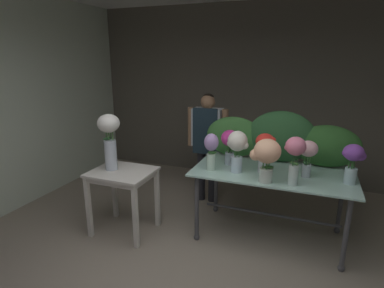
{
  "coord_description": "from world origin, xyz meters",
  "views": [
    {
      "loc": [
        0.87,
        -1.82,
        2.05
      ],
      "look_at": [
        -0.33,
        1.27,
        1.13
      ],
      "focal_mm": 29.2,
      "sensor_mm": 36.0,
      "label": 1
    }
  ],
  "objects_px": {
    "vase_rosy_freesia": "(295,154)",
    "vase_scarlet_ranunculus": "(265,149)",
    "vase_lilac_roses": "(211,149)",
    "display_table_glass": "(272,181)",
    "vase_magenta_carnations": "(230,143)",
    "side_table_white": "(123,180)",
    "vase_peach_hydrangea": "(266,155)",
    "vase_white_roses_tall": "(110,137)",
    "florist": "(207,137)",
    "vase_blush_dahlias": "(308,153)",
    "vase_ivory_snapdragons": "(237,147)",
    "vase_violet_lilies": "(353,160)"
  },
  "relations": [
    {
      "from": "vase_magenta_carnations",
      "to": "vase_white_roses_tall",
      "type": "bearing_deg",
      "value": -156.98
    },
    {
      "from": "florist",
      "to": "vase_blush_dahlias",
      "type": "relative_size",
      "value": 3.98
    },
    {
      "from": "vase_peach_hydrangea",
      "to": "vase_rosy_freesia",
      "type": "distance_m",
      "value": 0.27
    },
    {
      "from": "side_table_white",
      "to": "vase_rosy_freesia",
      "type": "distance_m",
      "value": 1.95
    },
    {
      "from": "florist",
      "to": "vase_lilac_roses",
      "type": "xyz_separation_m",
      "value": [
        0.34,
        -0.89,
        0.1
      ]
    },
    {
      "from": "florist",
      "to": "vase_white_roses_tall",
      "type": "bearing_deg",
      "value": -124.2
    },
    {
      "from": "display_table_glass",
      "to": "side_table_white",
      "type": "height_order",
      "value": "display_table_glass"
    },
    {
      "from": "vase_blush_dahlias",
      "to": "vase_ivory_snapdragons",
      "type": "distance_m",
      "value": 0.73
    },
    {
      "from": "vase_peach_hydrangea",
      "to": "vase_white_roses_tall",
      "type": "xyz_separation_m",
      "value": [
        -1.76,
        -0.14,
        0.06
      ]
    },
    {
      "from": "florist",
      "to": "vase_blush_dahlias",
      "type": "bearing_deg",
      "value": -28.36
    },
    {
      "from": "vase_scarlet_ranunculus",
      "to": "vase_blush_dahlias",
      "type": "bearing_deg",
      "value": 3.35
    },
    {
      "from": "display_table_glass",
      "to": "vase_rosy_freesia",
      "type": "distance_m",
      "value": 0.61
    },
    {
      "from": "vase_magenta_carnations",
      "to": "vase_peach_hydrangea",
      "type": "height_order",
      "value": "vase_peach_hydrangea"
    },
    {
      "from": "side_table_white",
      "to": "vase_magenta_carnations",
      "type": "xyz_separation_m",
      "value": [
        1.14,
        0.54,
        0.42
      ]
    },
    {
      "from": "vase_blush_dahlias",
      "to": "vase_rosy_freesia",
      "type": "relative_size",
      "value": 0.8
    },
    {
      "from": "vase_scarlet_ranunculus",
      "to": "florist",
      "type": "bearing_deg",
      "value": 140.33
    },
    {
      "from": "vase_peach_hydrangea",
      "to": "vase_violet_lilies",
      "type": "xyz_separation_m",
      "value": [
        0.8,
        0.27,
        -0.04
      ]
    },
    {
      "from": "display_table_glass",
      "to": "vase_peach_hydrangea",
      "type": "bearing_deg",
      "value": -95.15
    },
    {
      "from": "vase_magenta_carnations",
      "to": "vase_blush_dahlias",
      "type": "xyz_separation_m",
      "value": [
        0.86,
        -0.1,
        -0.0
      ]
    },
    {
      "from": "florist",
      "to": "vase_scarlet_ranunculus",
      "type": "height_order",
      "value": "florist"
    },
    {
      "from": "side_table_white",
      "to": "vase_peach_hydrangea",
      "type": "relative_size",
      "value": 1.73
    },
    {
      "from": "side_table_white",
      "to": "vase_violet_lilies",
      "type": "height_order",
      "value": "vase_violet_lilies"
    },
    {
      "from": "display_table_glass",
      "to": "vase_scarlet_ranunculus",
      "type": "xyz_separation_m",
      "value": [
        -0.09,
        -0.09,
        0.39
      ]
    },
    {
      "from": "side_table_white",
      "to": "vase_violet_lilies",
      "type": "xyz_separation_m",
      "value": [
        2.42,
        0.41,
        0.41
      ]
    },
    {
      "from": "side_table_white",
      "to": "vase_peach_hydrangea",
      "type": "distance_m",
      "value": 1.68
    },
    {
      "from": "vase_rosy_freesia",
      "to": "side_table_white",
      "type": "bearing_deg",
      "value": -175.02
    },
    {
      "from": "display_table_glass",
      "to": "vase_white_roses_tall",
      "type": "distance_m",
      "value": 1.92
    },
    {
      "from": "side_table_white",
      "to": "florist",
      "type": "xyz_separation_m",
      "value": [
        0.65,
        1.17,
        0.3
      ]
    },
    {
      "from": "vase_blush_dahlias",
      "to": "vase_scarlet_ranunculus",
      "type": "bearing_deg",
      "value": -176.65
    },
    {
      "from": "vase_peach_hydrangea",
      "to": "vase_rosy_freesia",
      "type": "xyz_separation_m",
      "value": [
        0.27,
        0.03,
        0.03
      ]
    },
    {
      "from": "vase_violet_lilies",
      "to": "vase_peach_hydrangea",
      "type": "bearing_deg",
      "value": -161.33
    },
    {
      "from": "florist",
      "to": "vase_magenta_carnations",
      "type": "xyz_separation_m",
      "value": [
        0.49,
        -0.62,
        0.12
      ]
    },
    {
      "from": "vase_peach_hydrangea",
      "to": "vase_white_roses_tall",
      "type": "distance_m",
      "value": 1.76
    },
    {
      "from": "vase_scarlet_ranunculus",
      "to": "vase_magenta_carnations",
      "type": "relative_size",
      "value": 1.06
    },
    {
      "from": "side_table_white",
      "to": "vase_scarlet_ranunculus",
      "type": "xyz_separation_m",
      "value": [
        1.56,
        0.41,
        0.42
      ]
    },
    {
      "from": "florist",
      "to": "vase_lilac_roses",
      "type": "bearing_deg",
      "value": -68.94
    },
    {
      "from": "vase_peach_hydrangea",
      "to": "vase_violet_lilies",
      "type": "distance_m",
      "value": 0.85
    },
    {
      "from": "display_table_glass",
      "to": "vase_ivory_snapdragons",
      "type": "xyz_separation_m",
      "value": [
        -0.37,
        -0.19,
        0.41
      ]
    },
    {
      "from": "florist",
      "to": "vase_blush_dahlias",
      "type": "distance_m",
      "value": 1.54
    },
    {
      "from": "vase_scarlet_ranunculus",
      "to": "vase_white_roses_tall",
      "type": "relative_size",
      "value": 0.67
    },
    {
      "from": "side_table_white",
      "to": "vase_lilac_roses",
      "type": "relative_size",
      "value": 1.85
    },
    {
      "from": "side_table_white",
      "to": "vase_blush_dahlias",
      "type": "height_order",
      "value": "vase_blush_dahlias"
    },
    {
      "from": "vase_scarlet_ranunculus",
      "to": "vase_rosy_freesia",
      "type": "xyz_separation_m",
      "value": [
        0.32,
        -0.25,
        0.05
      ]
    },
    {
      "from": "vase_white_roses_tall",
      "to": "vase_lilac_roses",
      "type": "bearing_deg",
      "value": 13.89
    },
    {
      "from": "vase_blush_dahlias",
      "to": "vase_peach_hydrangea",
      "type": "bearing_deg",
      "value": -141.73
    },
    {
      "from": "vase_ivory_snapdragons",
      "to": "vase_lilac_roses",
      "type": "bearing_deg",
      "value": -172.04
    },
    {
      "from": "vase_rosy_freesia",
      "to": "vase_scarlet_ranunculus",
      "type": "bearing_deg",
      "value": 142.16
    },
    {
      "from": "vase_blush_dahlias",
      "to": "vase_violet_lilies",
      "type": "xyz_separation_m",
      "value": [
        0.42,
        -0.03,
        -0.01
      ]
    },
    {
      "from": "vase_lilac_roses",
      "to": "vase_rosy_freesia",
      "type": "xyz_separation_m",
      "value": [
        0.89,
        -0.12,
        0.08
      ]
    },
    {
      "from": "vase_ivory_snapdragons",
      "to": "vase_violet_lilies",
      "type": "distance_m",
      "value": 1.15
    }
  ]
}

